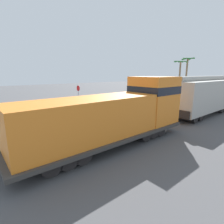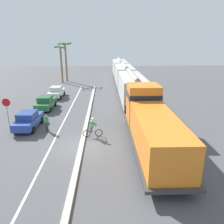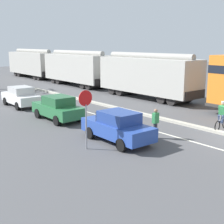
{
  "view_description": "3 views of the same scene",
  "coord_description": "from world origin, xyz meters",
  "px_view_note": "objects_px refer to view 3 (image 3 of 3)",
  "views": [
    {
      "loc": [
        13.43,
        -7.16,
        4.43
      ],
      "look_at": [
        1.33,
        2.91,
        0.94
      ],
      "focal_mm": 28.0,
      "sensor_mm": 36.0,
      "label": 1
    },
    {
      "loc": [
        1.89,
        -15.56,
        7.88
      ],
      "look_at": [
        2.5,
        3.03,
        1.86
      ],
      "focal_mm": 35.0,
      "sensor_mm": 36.0,
      "label": 2
    },
    {
      "loc": [
        -15.65,
        -7.59,
        5.04
      ],
      "look_at": [
        -4.03,
        6.16,
        1.04
      ],
      "focal_mm": 50.0,
      "sensor_mm": 36.0,
      "label": 3
    }
  ],
  "objects_px": {
    "parked_car_white": "(21,96)",
    "stop_sign": "(86,108)",
    "cyclist": "(222,116)",
    "hopper_car_lead": "(148,76)",
    "parked_car_blue": "(117,127)",
    "hopper_car_middle": "(77,68)",
    "pedestrian_by_cars": "(155,123)",
    "hopper_car_trailing": "(33,64)",
    "parked_car_green": "(58,108)"
  },
  "relations": [
    {
      "from": "parked_car_white",
      "to": "stop_sign",
      "type": "relative_size",
      "value": 1.48
    },
    {
      "from": "cyclist",
      "to": "hopper_car_lead",
      "type": "bearing_deg",
      "value": 66.09
    },
    {
      "from": "parked_car_blue",
      "to": "hopper_car_middle",
      "type": "bearing_deg",
      "value": 61.35
    },
    {
      "from": "parked_car_white",
      "to": "pedestrian_by_cars",
      "type": "relative_size",
      "value": 2.63
    },
    {
      "from": "cyclist",
      "to": "stop_sign",
      "type": "bearing_deg",
      "value": 163.51
    },
    {
      "from": "hopper_car_trailing",
      "to": "parked_car_blue",
      "type": "relative_size",
      "value": 2.5
    },
    {
      "from": "parked_car_blue",
      "to": "stop_sign",
      "type": "relative_size",
      "value": 1.47
    },
    {
      "from": "hopper_car_lead",
      "to": "hopper_car_middle",
      "type": "relative_size",
      "value": 1.0
    },
    {
      "from": "parked_car_blue",
      "to": "pedestrian_by_cars",
      "type": "height_order",
      "value": "same"
    },
    {
      "from": "hopper_car_trailing",
      "to": "parked_car_white",
      "type": "xyz_separation_m",
      "value": [
        -10.63,
        -19.26,
        -1.26
      ]
    },
    {
      "from": "hopper_car_middle",
      "to": "hopper_car_trailing",
      "type": "xyz_separation_m",
      "value": [
        0.0,
        11.6,
        0.0
      ]
    },
    {
      "from": "pedestrian_by_cars",
      "to": "stop_sign",
      "type": "bearing_deg",
      "value": 165.46
    },
    {
      "from": "parked_car_green",
      "to": "hopper_car_middle",
      "type": "bearing_deg",
      "value": 51.76
    },
    {
      "from": "parked_car_white",
      "to": "cyclist",
      "type": "xyz_separation_m",
      "value": [
        6.04,
        -14.29,
        0.0
      ]
    },
    {
      "from": "hopper_car_middle",
      "to": "parked_car_blue",
      "type": "bearing_deg",
      "value": -118.65
    },
    {
      "from": "parked_car_white",
      "to": "cyclist",
      "type": "distance_m",
      "value": 15.52
    },
    {
      "from": "hopper_car_trailing",
      "to": "cyclist",
      "type": "bearing_deg",
      "value": -97.79
    },
    {
      "from": "parked_car_green",
      "to": "parked_car_white",
      "type": "height_order",
      "value": "same"
    },
    {
      "from": "hopper_car_middle",
      "to": "cyclist",
      "type": "bearing_deg",
      "value": -101.81
    },
    {
      "from": "hopper_car_lead",
      "to": "parked_car_green",
      "type": "relative_size",
      "value": 2.51
    },
    {
      "from": "parked_car_green",
      "to": "pedestrian_by_cars",
      "type": "bearing_deg",
      "value": -75.05
    },
    {
      "from": "stop_sign",
      "to": "hopper_car_lead",
      "type": "bearing_deg",
      "value": 32.2
    },
    {
      "from": "hopper_car_lead",
      "to": "stop_sign",
      "type": "height_order",
      "value": "hopper_car_lead"
    },
    {
      "from": "parked_car_blue",
      "to": "pedestrian_by_cars",
      "type": "relative_size",
      "value": 2.62
    },
    {
      "from": "hopper_car_trailing",
      "to": "pedestrian_by_cars",
      "type": "height_order",
      "value": "hopper_car_trailing"
    },
    {
      "from": "hopper_car_middle",
      "to": "hopper_car_trailing",
      "type": "height_order",
      "value": "same"
    },
    {
      "from": "hopper_car_trailing",
      "to": "pedestrian_by_cars",
      "type": "relative_size",
      "value": 6.54
    },
    {
      "from": "cyclist",
      "to": "pedestrian_by_cars",
      "type": "xyz_separation_m",
      "value": [
        -4.23,
        1.39,
        0.03
      ]
    },
    {
      "from": "parked_car_white",
      "to": "stop_sign",
      "type": "distance_m",
      "value": 12.14
    },
    {
      "from": "parked_car_blue",
      "to": "parked_car_green",
      "type": "distance_m",
      "value": 6.13
    },
    {
      "from": "parked_car_blue",
      "to": "parked_car_green",
      "type": "relative_size",
      "value": 1.01
    },
    {
      "from": "hopper_car_trailing",
      "to": "stop_sign",
      "type": "distance_m",
      "value": 33.64
    },
    {
      "from": "hopper_car_lead",
      "to": "parked_car_white",
      "type": "distance_m",
      "value": 11.4
    },
    {
      "from": "hopper_car_trailing",
      "to": "parked_car_green",
      "type": "relative_size",
      "value": 2.51
    },
    {
      "from": "stop_sign",
      "to": "pedestrian_by_cars",
      "type": "relative_size",
      "value": 1.78
    },
    {
      "from": "hopper_car_middle",
      "to": "stop_sign",
      "type": "bearing_deg",
      "value": -122.9
    },
    {
      "from": "hopper_car_lead",
      "to": "parked_car_green",
      "type": "height_order",
      "value": "hopper_car_lead"
    },
    {
      "from": "stop_sign",
      "to": "pedestrian_by_cars",
      "type": "xyz_separation_m",
      "value": [
        3.84,
        -0.99,
        -1.18
      ]
    },
    {
      "from": "pedestrian_by_cars",
      "to": "parked_car_blue",
      "type": "bearing_deg",
      "value": 155.89
    },
    {
      "from": "hopper_car_middle",
      "to": "stop_sign",
      "type": "distance_m",
      "value": 23.31
    },
    {
      "from": "parked_car_blue",
      "to": "pedestrian_by_cars",
      "type": "distance_m",
      "value": 2.13
    },
    {
      "from": "parked_car_white",
      "to": "pedestrian_by_cars",
      "type": "distance_m",
      "value": 13.03
    },
    {
      "from": "hopper_car_trailing",
      "to": "parked_car_blue",
      "type": "xyz_separation_m",
      "value": [
        -10.76,
        -31.3,
        -1.26
      ]
    },
    {
      "from": "cyclist",
      "to": "pedestrian_by_cars",
      "type": "bearing_deg",
      "value": 161.77
    },
    {
      "from": "hopper_car_middle",
      "to": "hopper_car_trailing",
      "type": "distance_m",
      "value": 11.6
    },
    {
      "from": "hopper_car_lead",
      "to": "hopper_car_middle",
      "type": "distance_m",
      "value": 11.6
    },
    {
      "from": "hopper_car_trailing",
      "to": "hopper_car_middle",
      "type": "bearing_deg",
      "value": -90.0
    },
    {
      "from": "pedestrian_by_cars",
      "to": "parked_car_white",
      "type": "bearing_deg",
      "value": 97.98
    },
    {
      "from": "parked_car_green",
      "to": "hopper_car_trailing",
      "type": "bearing_deg",
      "value": 66.98
    },
    {
      "from": "cyclist",
      "to": "parked_car_green",
      "type": "bearing_deg",
      "value": 126.0
    }
  ]
}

